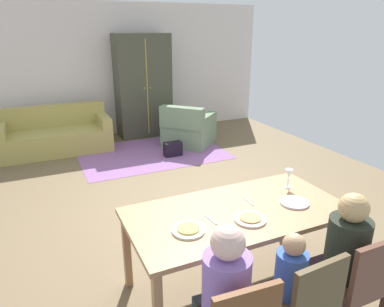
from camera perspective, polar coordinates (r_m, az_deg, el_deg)
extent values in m
cube|color=brown|center=(5.08, -3.40, -5.87)|extent=(6.77, 6.32, 0.02)
cube|color=silver|center=(7.72, -12.62, 13.03)|extent=(6.77, 0.10, 2.70)
cube|color=#AC7D54|center=(2.97, 7.46, -9.47)|extent=(1.83, 0.93, 0.04)
cube|color=#AC7D54|center=(3.41, 23.70, -14.43)|extent=(0.06, 0.06, 0.72)
cube|color=#AC7D54|center=(3.20, -10.56, -15.27)|extent=(0.06, 0.06, 0.72)
cube|color=#AC7D54|center=(3.89, 14.92, -8.92)|extent=(0.06, 0.06, 0.72)
cylinder|color=silver|center=(2.65, -0.60, -12.37)|extent=(0.25, 0.25, 0.02)
cylinder|color=gold|center=(2.65, -0.60, -12.10)|extent=(0.17, 0.17, 0.01)
cylinder|color=silver|center=(2.82, 9.44, -10.53)|extent=(0.25, 0.25, 0.02)
cylinder|color=#DC914E|center=(2.82, 9.46, -10.27)|extent=(0.17, 0.17, 0.01)
cylinder|color=silver|center=(3.16, 16.31, -7.65)|extent=(0.25, 0.25, 0.02)
cylinder|color=silver|center=(3.45, 15.28, -5.32)|extent=(0.06, 0.06, 0.01)
cylinder|color=silver|center=(3.43, 15.35, -4.59)|extent=(0.01, 0.01, 0.09)
cone|color=silver|center=(3.39, 15.49, -3.20)|extent=(0.07, 0.07, 0.09)
cube|color=silver|center=(2.80, 3.16, -10.73)|extent=(0.03, 0.15, 0.01)
cube|color=silver|center=(3.11, 9.11, -7.63)|extent=(0.02, 0.17, 0.01)
cylinder|color=#8A66BE|center=(2.30, 5.57, -20.98)|extent=(0.30, 0.30, 0.46)
sphere|color=beige|center=(2.11, 5.86, -14.26)|extent=(0.21, 0.21, 0.21)
cube|color=brown|center=(2.67, 16.26, -22.19)|extent=(0.44, 0.44, 0.04)
cube|color=brown|center=(2.43, 20.05, -20.45)|extent=(0.42, 0.06, 0.42)
cube|color=brown|center=(3.01, 16.01, -22.23)|extent=(0.04, 0.04, 0.41)
cylinder|color=blue|center=(2.58, 15.76, -18.37)|extent=(0.22, 0.22, 0.33)
sphere|color=tan|center=(2.45, 16.28, -14.03)|extent=(0.15, 0.15, 0.15)
cube|color=brown|center=(2.97, 24.09, -18.40)|extent=(0.43, 0.43, 0.04)
cube|color=brown|center=(2.74, 27.77, -16.47)|extent=(0.42, 0.05, 0.42)
cube|color=brown|center=(3.30, 23.38, -18.87)|extent=(0.04, 0.04, 0.41)
cube|color=brown|center=(3.09, 18.45, -21.21)|extent=(0.04, 0.04, 0.41)
cube|color=#3B2D48|center=(3.16, 21.59, -20.12)|extent=(0.26, 0.34, 0.45)
cylinder|color=#242A20|center=(2.86, 23.89, -13.82)|extent=(0.30, 0.30, 0.46)
sphere|color=tan|center=(2.70, 24.84, -8.02)|extent=(0.21, 0.21, 0.21)
cube|color=#8B5B94|center=(6.54, -6.52, 0.10)|extent=(2.60, 1.80, 0.01)
cube|color=tan|center=(6.96, -21.17, 1.87)|extent=(1.94, 0.84, 0.42)
cube|color=tan|center=(7.19, -21.79, 5.73)|extent=(1.94, 0.20, 0.40)
cube|color=tan|center=(6.90, -28.77, 3.29)|extent=(0.18, 0.84, 0.20)
cube|color=tan|center=(6.98, -14.26, 5.29)|extent=(0.18, 0.84, 0.20)
cube|color=gray|center=(6.94, -0.46, 3.19)|extent=(1.19, 1.19, 0.42)
cube|color=gray|center=(6.54, -1.65, 5.86)|extent=(0.72, 0.76, 0.40)
cube|color=gray|center=(6.74, 2.16, 5.40)|extent=(0.74, 0.70, 0.20)
cube|color=gray|center=(7.00, -3.00, 5.92)|extent=(0.74, 0.70, 0.20)
cube|color=#414233|center=(7.51, -7.97, 10.82)|extent=(1.10, 0.56, 2.10)
cube|color=gold|center=(7.24, -7.29, 10.53)|extent=(0.02, 0.01, 1.89)
sphere|color=gold|center=(7.22, -7.74, 10.48)|extent=(0.04, 0.04, 0.04)
sphere|color=gold|center=(7.25, -6.82, 10.57)|extent=(0.04, 0.04, 0.04)
cube|color=black|center=(6.33, -3.14, 0.73)|extent=(0.32, 0.16, 0.26)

